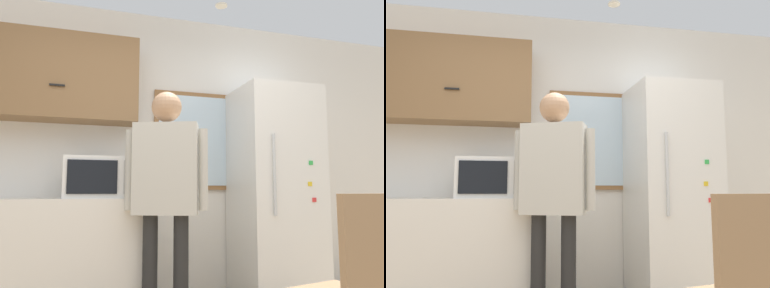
# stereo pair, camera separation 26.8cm
# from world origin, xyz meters

# --- Properties ---
(back_wall) EXTENTS (6.00, 0.06, 2.70)m
(back_wall) POSITION_xyz_m (0.00, 2.07, 1.35)
(back_wall) COLOR white
(back_wall) RESTS_ON ground_plane
(upper_cabinets) EXTENTS (2.05, 0.33, 0.75)m
(upper_cabinets) POSITION_xyz_m (-1.17, 1.88, 1.95)
(upper_cabinets) COLOR olive
(microwave) EXTENTS (0.52, 0.42, 0.32)m
(microwave) POSITION_xyz_m (-0.48, 1.65, 1.09)
(microwave) COLOR white
(microwave) RESTS_ON counter
(person) EXTENTS (0.58, 0.38, 1.73)m
(person) POSITION_xyz_m (-0.00, 1.29, 1.07)
(person) COLOR black
(person) RESTS_ON ground_plane
(refrigerator) EXTENTS (0.71, 0.70, 1.94)m
(refrigerator) POSITION_xyz_m (1.12, 1.69, 0.97)
(refrigerator) COLOR white
(refrigerator) RESTS_ON ground_plane
(chair) EXTENTS (0.51, 0.51, 0.97)m
(chair) POSITION_xyz_m (0.79, 0.28, 0.52)
(chair) COLOR #997551
(chair) RESTS_ON ground_plane
(window) EXTENTS (0.77, 0.05, 0.95)m
(window) POSITION_xyz_m (0.43, 2.02, 1.47)
(window) COLOR olive
(ceiling_light) EXTENTS (0.11, 0.11, 0.01)m
(ceiling_light) POSITION_xyz_m (0.58, 1.61, 2.68)
(ceiling_light) COLOR white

